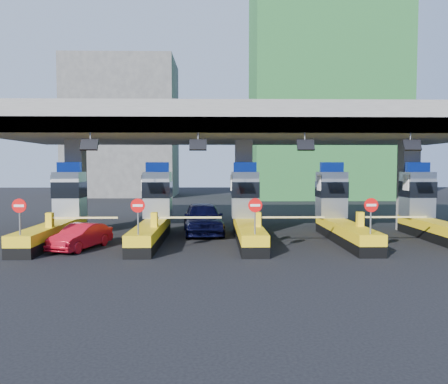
{
  "coord_description": "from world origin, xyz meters",
  "views": [
    {
      "loc": [
        -1.72,
        -23.17,
        3.89
      ],
      "look_at": [
        -1.24,
        0.0,
        2.55
      ],
      "focal_mm": 35.0,
      "sensor_mm": 36.0,
      "label": 1
    }
  ],
  "objects": [
    {
      "name": "ground",
      "position": [
        0.0,
        0.0,
        0.0
      ],
      "size": [
        120.0,
        120.0,
        0.0
      ],
      "primitive_type": "plane",
      "color": "black",
      "rests_on": "ground"
    },
    {
      "name": "toll_canopy",
      "position": [
        0.0,
        2.87,
        6.13
      ],
      "size": [
        28.0,
        12.09,
        7.0
      ],
      "color": "slate",
      "rests_on": "ground"
    },
    {
      "name": "toll_lane_far_left",
      "position": [
        -10.0,
        0.28,
        1.4
      ],
      "size": [
        4.43,
        8.0,
        4.16
      ],
      "color": "black",
      "rests_on": "ground"
    },
    {
      "name": "toll_lane_left",
      "position": [
        -5.0,
        0.28,
        1.4
      ],
      "size": [
        4.43,
        8.0,
        4.16
      ],
      "color": "black",
      "rests_on": "ground"
    },
    {
      "name": "toll_lane_center",
      "position": [
        0.0,
        0.28,
        1.4
      ],
      "size": [
        4.43,
        8.0,
        4.16
      ],
      "color": "black",
      "rests_on": "ground"
    },
    {
      "name": "toll_lane_right",
      "position": [
        5.0,
        0.28,
        1.4
      ],
      "size": [
        4.43,
        8.0,
        4.16
      ],
      "color": "black",
      "rests_on": "ground"
    },
    {
      "name": "toll_lane_far_right",
      "position": [
        10.0,
        0.28,
        1.4
      ],
      "size": [
        4.43,
        8.0,
        4.16
      ],
      "color": "black",
      "rests_on": "ground"
    },
    {
      "name": "bg_building_scaffold",
      "position": [
        12.0,
        32.0,
        14.0
      ],
      "size": [
        18.0,
        12.0,
        28.0
      ],
      "primitive_type": "cube",
      "color": "#1E5926",
      "rests_on": "ground"
    },
    {
      "name": "bg_building_concrete",
      "position": [
        -14.0,
        36.0,
        9.0
      ],
      "size": [
        14.0,
        10.0,
        18.0
      ],
      "primitive_type": "cube",
      "color": "#4C4C49",
      "rests_on": "ground"
    },
    {
      "name": "van",
      "position": [
        -2.42,
        2.1,
        0.92
      ],
      "size": [
        2.67,
        5.58,
        1.84
      ],
      "primitive_type": "imported",
      "rotation": [
        0.0,
        0.0,
        0.09
      ],
      "color": "black",
      "rests_on": "ground"
    },
    {
      "name": "red_car",
      "position": [
        -8.08,
        -2.56,
        0.6
      ],
      "size": [
        2.34,
        3.84,
        1.2
      ],
      "primitive_type": "imported",
      "rotation": [
        0.0,
        0.0,
        -0.32
      ],
      "color": "#AD0D1C",
      "rests_on": "ground"
    }
  ]
}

